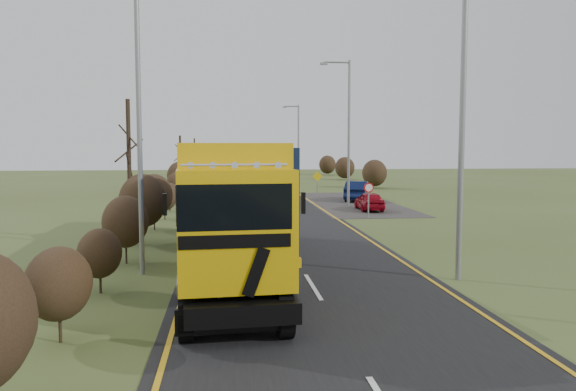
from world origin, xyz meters
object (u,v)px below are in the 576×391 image
(car_blue_sedan, at_px, (358,191))
(streetlight_near, at_px, (458,103))
(lorry, at_px, (232,199))
(speed_sign, at_px, (369,194))
(car_red_hatchback, at_px, (369,201))

(car_blue_sedan, height_order, streetlight_near, streetlight_near)
(car_blue_sedan, relative_size, streetlight_near, 0.46)
(lorry, distance_m, streetlight_near, 7.73)
(car_blue_sedan, relative_size, speed_sign, 2.20)
(lorry, distance_m, car_red_hatchback, 18.86)
(car_red_hatchback, bearing_deg, speed_sign, 76.24)
(car_blue_sedan, xyz_separation_m, streetlight_near, (-2.93, -25.20, 4.67))
(speed_sign, bearing_deg, streetlight_near, -94.26)
(lorry, xyz_separation_m, streetlight_near, (6.78, -2.14, 3.04))
(lorry, distance_m, car_blue_sedan, 25.08)
(car_red_hatchback, bearing_deg, streetlight_near, 84.91)
(car_blue_sedan, distance_m, streetlight_near, 25.80)
(car_blue_sedan, height_order, speed_sign, speed_sign)
(car_blue_sedan, bearing_deg, lorry, 87.00)
(streetlight_near, bearing_deg, speed_sign, 85.74)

